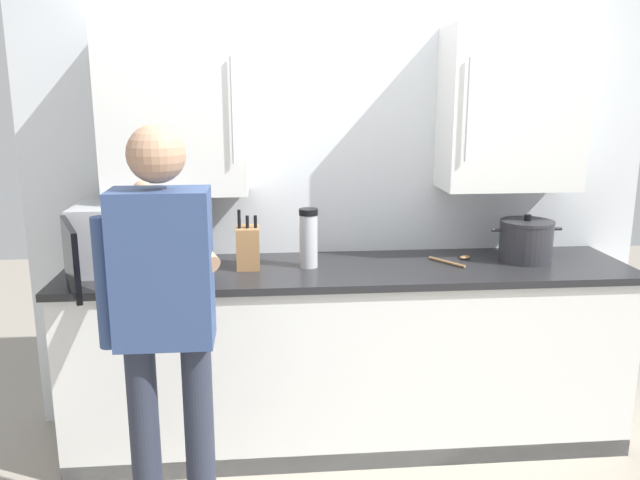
# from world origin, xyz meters

# --- Properties ---
(back_wall_tiled) EXTENTS (3.26, 0.44, 2.80)m
(back_wall_tiled) POSITION_xyz_m (0.00, 0.99, 1.48)
(back_wall_tiled) COLOR silver
(back_wall_tiled) RESTS_ON ground_plane
(counter_unit) EXTENTS (2.78, 0.64, 0.93)m
(counter_unit) POSITION_xyz_m (0.00, 0.68, 0.46)
(counter_unit) COLOR white
(counter_unit) RESTS_ON ground_plane
(microwave_oven) EXTENTS (0.60, 0.75, 0.32)m
(microwave_oven) POSITION_xyz_m (-1.04, 0.72, 1.09)
(microwave_oven) COLOR #B7BABF
(microwave_oven) RESTS_ON counter_unit
(thermos_flask) EXTENTS (0.09, 0.09, 0.29)m
(thermos_flask) POSITION_xyz_m (-0.20, 0.70, 1.08)
(thermos_flask) COLOR #B7BABF
(thermos_flask) RESTS_ON counter_unit
(knife_block) EXTENTS (0.11, 0.15, 0.29)m
(knife_block) POSITION_xyz_m (-0.49, 0.72, 1.03)
(knife_block) COLOR #A37547
(knife_block) RESTS_ON counter_unit
(wooden_spoon) EXTENTS (0.23, 0.22, 0.02)m
(wooden_spoon) POSITION_xyz_m (0.55, 0.74, 0.94)
(wooden_spoon) COLOR #A37547
(wooden_spoon) RESTS_ON counter_unit
(stock_pot) EXTENTS (0.36, 0.27, 0.24)m
(stock_pot) POSITION_xyz_m (0.91, 0.72, 1.03)
(stock_pot) COLOR #2D2D33
(stock_pot) RESTS_ON counter_unit
(person_figure) EXTENTS (0.44, 0.60, 1.67)m
(person_figure) POSITION_xyz_m (-0.78, -0.12, 1.00)
(person_figure) COLOR #282D3D
(person_figure) RESTS_ON ground_plane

